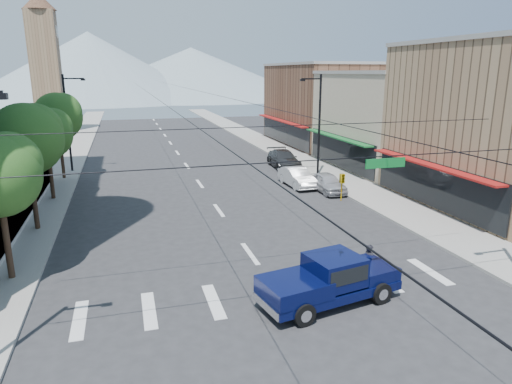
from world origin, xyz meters
TOP-DOWN VIEW (x-y plane):
  - ground at (0.00, 0.00)m, footprint 160.00×160.00m
  - sidewalk_left at (-12.00, 40.00)m, footprint 4.00×120.00m
  - sidewalk_right at (12.00, 40.00)m, footprint 4.00×120.00m
  - shop_mid at (20.00, 24.00)m, footprint 12.00×14.00m
  - shop_far at (20.00, 40.00)m, footprint 12.00×18.00m
  - clock_tower at (-16.50, 62.00)m, footprint 4.80×4.80m
  - mountain_left at (-15.00, 150.00)m, footprint 80.00×80.00m
  - mountain_right at (20.00, 160.00)m, footprint 90.00×90.00m
  - tree_near at (-11.07, 6.10)m, footprint 3.65×3.64m
  - tree_midnear at (-11.07, 13.10)m, footprint 4.09×4.09m
  - tree_midfar at (-11.07, 20.10)m, footprint 3.65×3.64m
  - tree_far at (-11.07, 27.10)m, footprint 4.09×4.09m
  - signal_rig at (0.19, -1.00)m, footprint 21.80×0.20m
  - lamp_pole_nw at (-10.67, 30.00)m, footprint 2.00×0.25m
  - lamp_pole_ne at (10.67, 22.00)m, footprint 2.00×0.25m
  - pickup_truck at (1.69, 0.09)m, footprint 6.23×3.19m
  - pedestrian at (4.30, 1.47)m, footprint 0.57×0.72m
  - parked_car_near at (9.23, 16.52)m, footprint 1.80×4.41m
  - parked_car_mid at (7.60, 18.92)m, footprint 1.89×4.79m
  - parked_car_far at (9.10, 26.45)m, footprint 2.69×5.94m

SIDE VIEW (x-z plane):
  - ground at x=0.00m, z-range 0.00..0.00m
  - sidewalk_left at x=-12.00m, z-range 0.00..0.15m
  - sidewalk_right at x=12.00m, z-range 0.00..0.15m
  - parked_car_near at x=9.23m, z-range 0.00..1.50m
  - parked_car_mid at x=7.60m, z-range 0.00..1.55m
  - parked_car_far at x=9.10m, z-range 0.00..1.69m
  - pedestrian at x=4.30m, z-range 0.00..1.74m
  - pickup_truck at x=1.69m, z-range 0.04..2.05m
  - shop_mid at x=20.00m, z-range 0.00..9.00m
  - signal_rig at x=0.19m, z-range 0.14..9.14m
  - lamp_pole_nw at x=-10.67m, z-range 0.44..9.44m
  - lamp_pole_ne at x=10.67m, z-range 0.44..9.44m
  - tree_near at x=-11.07m, z-range 1.64..8.34m
  - tree_midfar at x=-11.07m, z-range 1.64..8.34m
  - shop_far at x=20.00m, z-range 0.00..10.00m
  - tree_midnear at x=-11.07m, z-range 1.83..9.35m
  - tree_far at x=-11.07m, z-range 1.83..9.35m
  - mountain_right at x=20.00m, z-range 0.00..18.00m
  - clock_tower at x=-16.50m, z-range 0.44..20.84m
  - mountain_left at x=-15.00m, z-range 0.00..22.00m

